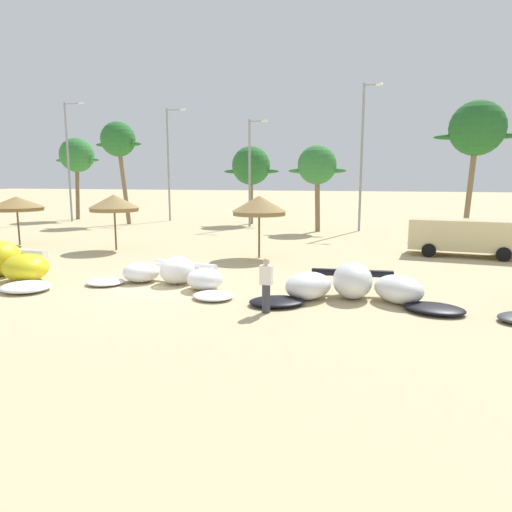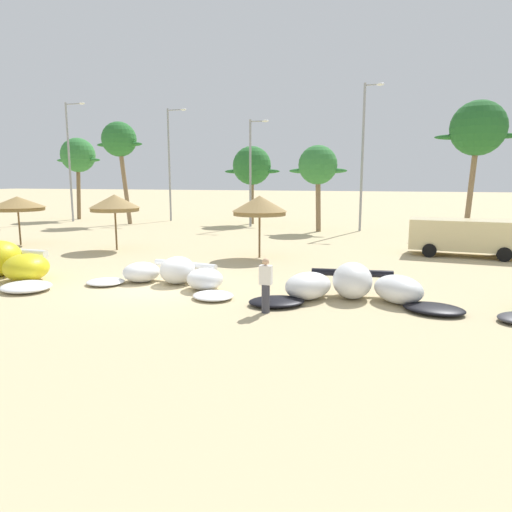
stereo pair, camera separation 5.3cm
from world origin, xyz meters
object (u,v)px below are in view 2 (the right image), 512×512
beach_umbrella_middle (115,203)px  palm_center_right (478,129)px  kite_left_of_center (172,275)px  beach_umbrella_near_palms (260,205)px  beach_umbrella_near_van (17,204)px  palm_left_of_gap (252,166)px  palm_center_left (318,166)px  kite_center (353,287)px  lamppost_west (71,156)px  person_near_kites (266,285)px  parked_van (464,235)px  lamppost_west_center (171,159)px  lamppost_east (364,152)px  lamppost_east_center (252,167)px  palm_left (119,141)px  palm_leftmost (78,156)px

beach_umbrella_middle → palm_center_right: size_ratio=0.34×
kite_left_of_center → beach_umbrella_near_palms: 7.22m
beach_umbrella_near_van → palm_left_of_gap: 18.81m
kite_left_of_center → beach_umbrella_middle: beach_umbrella_middle is taller
beach_umbrella_middle → palm_center_left: palm_center_left is taller
kite_center → lamppost_west: lamppost_west is taller
beach_umbrella_near_van → palm_center_right: (26.12, 12.21, 4.63)m
palm_center_left → person_near_kites: bearing=-84.8°
parked_van → kite_left_of_center: bearing=-137.6°
palm_left_of_gap → palm_center_left: (6.26, -4.12, -0.12)m
palm_left_of_gap → lamppost_west: bearing=-171.7°
beach_umbrella_middle → lamppost_west_center: size_ratio=0.30×
parked_van → palm_center_left: (-8.85, 8.86, 3.67)m
beach_umbrella_near_palms → palm_center_left: (0.87, 12.25, 2.19)m
person_near_kites → palm_center_left: palm_center_left is taller
beach_umbrella_near_palms → lamppost_east: size_ratio=0.29×
palm_center_right → palm_center_left: bearing=-178.9°
lamppost_east_center → kite_center: bearing=-65.1°
kite_left_of_center → beach_umbrella_near_van: 15.23m
palm_center_right → lamppost_west_center: bearing=169.2°
palm_left → lamppost_west: 5.65m
palm_center_right → beach_umbrella_middle: bearing=-148.0°
kite_center → lamppost_west: (-26.75, 21.04, 5.35)m
beach_umbrella_near_van → palm_center_left: size_ratio=0.49×
kite_center → palm_leftmost: 36.40m
palm_center_left → lamppost_east: 3.53m
person_near_kites → palm_center_right: palm_center_right is taller
palm_left → palm_left_of_gap: 11.36m
palm_leftmost → palm_center_left: bearing=-9.4°
kite_center → parked_van: parked_van is taller
kite_left_of_center → lamppost_west_center: bearing=116.6°
palm_left_of_gap → lamppost_west: (-16.21, -2.37, 0.91)m
beach_umbrella_near_palms → palm_leftmost: size_ratio=0.40×
palm_left_of_gap → lamppost_west: lamppost_west is taller
beach_umbrella_middle → lamppost_east: lamppost_east is taller
lamppost_west_center → lamppost_east_center: (8.63, -2.94, -0.84)m
beach_umbrella_near_palms → lamppost_west: 25.95m
palm_center_right → lamppost_west_center: (-24.73, 4.73, -1.48)m
lamppost_east → palm_center_left: bearing=-158.4°
beach_umbrella_near_van → person_near_kites: (17.58, -9.38, -1.62)m
lamppost_west → parked_van: bearing=-18.7°
parked_van → palm_center_left: size_ratio=0.88×
kite_center → beach_umbrella_near_van: (-19.90, 7.29, 1.98)m
kite_center → lamppost_west_center: size_ratio=0.67×
kite_left_of_center → beach_umbrella_near_van: size_ratio=2.04×
lamppost_west → lamppost_east_center: (16.86, 0.25, -1.07)m
lamppost_east → kite_center: bearing=-86.8°
palm_center_left → palm_center_right: 10.74m
palm_left_of_gap → parked_van: bearing=-40.6°
person_near_kites → palm_left: palm_left is taller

